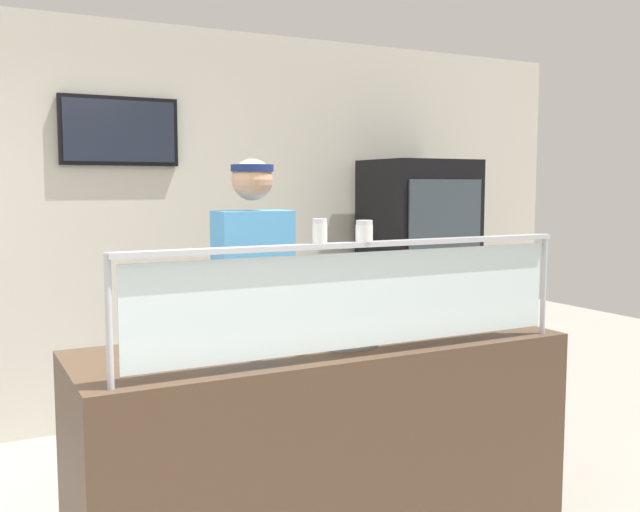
{
  "coord_description": "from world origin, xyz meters",
  "views": [
    {
      "loc": [
        -0.35,
        -2.31,
        1.63
      ],
      "look_at": [
        1.07,
        0.4,
        1.32
      ],
      "focal_mm": 39.93,
      "sensor_mm": 36.0,
      "label": 1
    }
  ],
  "objects_px": {
    "pizza_tray": "(334,337)",
    "pepper_flake_shaker": "(364,232)",
    "drink_fridge": "(418,281)",
    "pizza_server": "(343,332)",
    "parmesan_shaker": "(320,233)",
    "worker_figure": "(255,307)"
  },
  "relations": [
    {
      "from": "pizza_server",
      "to": "parmesan_shaker",
      "type": "bearing_deg",
      "value": -134.15
    },
    {
      "from": "parmesan_shaker",
      "to": "worker_figure",
      "type": "distance_m",
      "value": 1.06
    },
    {
      "from": "pizza_tray",
      "to": "drink_fridge",
      "type": "bearing_deg",
      "value": 45.81
    },
    {
      "from": "pizza_tray",
      "to": "drink_fridge",
      "type": "relative_size",
      "value": 0.24
    },
    {
      "from": "pizza_server",
      "to": "pepper_flake_shaker",
      "type": "relative_size",
      "value": 3.32
    },
    {
      "from": "pizza_server",
      "to": "drink_fridge",
      "type": "xyz_separation_m",
      "value": [
        1.62,
        1.73,
        -0.08
      ]
    },
    {
      "from": "pepper_flake_shaker",
      "to": "drink_fridge",
      "type": "xyz_separation_m",
      "value": [
        1.69,
        2.01,
        -0.54
      ]
    },
    {
      "from": "pizza_tray",
      "to": "pepper_flake_shaker",
      "type": "bearing_deg",
      "value": -95.98
    },
    {
      "from": "pepper_flake_shaker",
      "to": "worker_figure",
      "type": "distance_m",
      "value": 1.05
    },
    {
      "from": "pepper_flake_shaker",
      "to": "drink_fridge",
      "type": "relative_size",
      "value": 0.05
    },
    {
      "from": "pizza_server",
      "to": "pepper_flake_shaker",
      "type": "bearing_deg",
      "value": -104.76
    },
    {
      "from": "pizza_server",
      "to": "drink_fridge",
      "type": "bearing_deg",
      "value": 45.03
    },
    {
      "from": "pizza_server",
      "to": "worker_figure",
      "type": "height_order",
      "value": "worker_figure"
    },
    {
      "from": "pizza_tray",
      "to": "pizza_server",
      "type": "distance_m",
      "value": 0.05
    },
    {
      "from": "parmesan_shaker",
      "to": "worker_figure",
      "type": "height_order",
      "value": "worker_figure"
    },
    {
      "from": "pizza_server",
      "to": "drink_fridge",
      "type": "distance_m",
      "value": 2.37
    },
    {
      "from": "drink_fridge",
      "to": "pizza_tray",
      "type": "bearing_deg",
      "value": -134.19
    },
    {
      "from": "pepper_flake_shaker",
      "to": "worker_figure",
      "type": "xyz_separation_m",
      "value": [
        -0.07,
        0.96,
        -0.44
      ]
    },
    {
      "from": "pepper_flake_shaker",
      "to": "drink_fridge",
      "type": "bearing_deg",
      "value": 49.96
    },
    {
      "from": "pizza_server",
      "to": "parmesan_shaker",
      "type": "relative_size",
      "value": 2.96
    },
    {
      "from": "parmesan_shaker",
      "to": "drink_fridge",
      "type": "bearing_deg",
      "value": 46.85
    },
    {
      "from": "pepper_flake_shaker",
      "to": "drink_fridge",
      "type": "distance_m",
      "value": 2.68
    }
  ]
}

